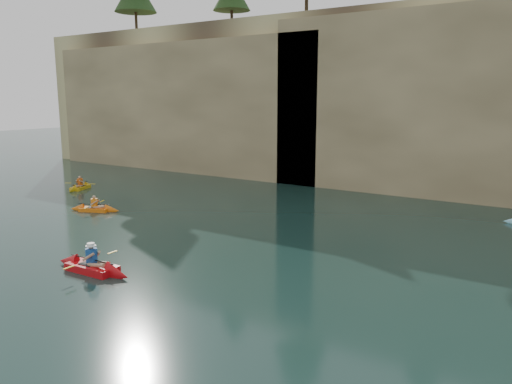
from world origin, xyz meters
The scene contains 9 objects.
ground centered at (0.00, 0.00, 0.00)m, with size 160.00×160.00×0.00m, color black.
cliff centered at (0.00, 30.00, 6.00)m, with size 70.00×16.00×12.00m, color tan.
cliff_slab_west centered at (-20.00, 22.60, 5.28)m, with size 26.00×2.40×10.56m, color tan.
cliff_slab_center centered at (2.00, 22.60, 5.70)m, with size 24.00×2.40×11.40m, color tan.
sea_cave_west centered at (-18.00, 21.95, 2.00)m, with size 4.50×1.00×4.00m, color black.
sea_cave_center centered at (-4.00, 21.95, 1.60)m, with size 3.50×1.00×3.20m, color black.
main_kayaker centered at (-6.00, 2.35, 0.17)m, with size 3.43×2.31×1.26m.
kayaker_orange centered at (-13.53, 8.55, 0.13)m, with size 2.79×1.97×1.05m.
kayaker_yellow centered at (-19.58, 12.29, 0.14)m, with size 2.05×2.71×1.08m.
Camera 1 is at (7.81, -8.28, 5.95)m, focal length 35.00 mm.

